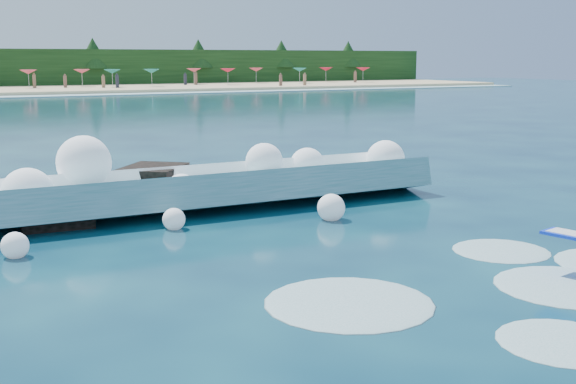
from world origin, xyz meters
The scene contains 6 objects.
ground centered at (0.00, 0.00, 0.00)m, with size 200.00×200.00×0.00m, color #072138.
breaking_wave centered at (-0.09, 6.80, 0.48)m, with size 16.04×2.59×1.38m.
rock_cluster centered at (-2.59, 7.20, 0.39)m, with size 8.11×3.01×1.23m.
wave_spray centered at (-0.54, 6.67, 0.94)m, with size 15.03×4.23×2.03m.
surf_foam centered at (3.89, -1.85, 0.00)m, with size 9.34×5.83×0.14m.
beachgoers centered at (6.36, 75.01, 1.12)m, with size 103.15×11.76×1.92m.
Camera 1 is at (-5.10, -10.43, 3.81)m, focal length 45.00 mm.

